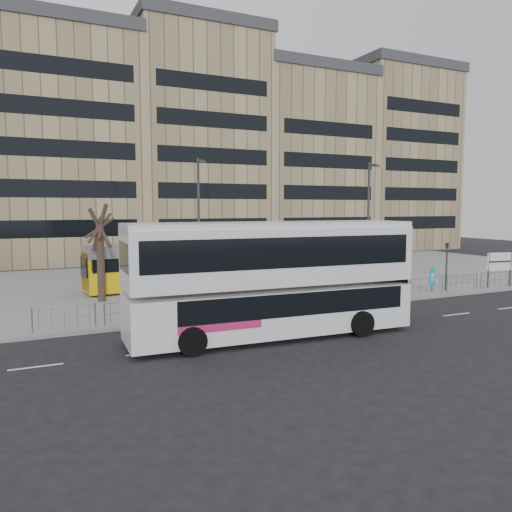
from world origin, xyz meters
name	(u,v)px	position (x,y,z in m)	size (l,w,h in m)	color
ground	(317,310)	(0.00, 0.00, 0.00)	(120.00, 120.00, 0.00)	black
plaza	(232,280)	(0.00, 12.00, 0.07)	(64.00, 24.00, 0.15)	gray
kerb	(316,309)	(0.00, 0.05, 0.07)	(64.00, 0.25, 0.17)	gray
building_row	(169,143)	(1.55, 34.27, 12.91)	(70.40, 18.40, 31.20)	maroon
pedestrian_barrier	(342,288)	(2.00, 0.50, 0.98)	(32.07, 0.07, 1.10)	gray
road_markings	(380,324)	(1.00, -4.00, 0.01)	(62.00, 0.12, 0.01)	white
double_decker_bus	(272,275)	(-4.68, -3.87, 2.66)	(12.42, 3.61, 4.92)	silver
tram	(263,260)	(1.91, 10.55, 1.66)	(25.70, 4.89, 3.02)	yellow
station_sign	(500,263)	(15.10, 0.80, 1.76)	(2.01, 0.41, 2.32)	#2D2D30
ad_panel	(432,278)	(9.54, 1.31, 1.03)	(0.76, 0.39, 1.51)	#2D2D30
pedestrian	(311,273)	(3.35, 6.01, 1.10)	(0.69, 0.45, 1.90)	black
traffic_light_west	(247,272)	(-3.54, 1.25, 2.12)	(0.20, 0.23, 3.10)	#2D2D30
traffic_light_east	(447,260)	(10.66, 1.24, 2.12)	(0.18, 0.21, 3.10)	#2D2D30
lamp_post_west	(199,217)	(-3.27, 9.85, 4.87)	(0.45, 1.04, 8.68)	#2D2D30
lamp_post_east	(369,216)	(9.47, 7.84, 4.88)	(0.45, 1.04, 8.70)	#2D2D30
bare_tree	(99,202)	(-10.20, 6.90, 5.82)	(4.28, 4.28, 7.64)	#2E201A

